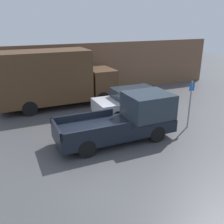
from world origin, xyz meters
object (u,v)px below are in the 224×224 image
at_px(pickup_truck, 128,119).
at_px(car, 133,101).
at_px(parking_sign, 190,102).
at_px(delivery_truck, 52,78).

relative_size(pickup_truck, car, 1.22).
relative_size(pickup_truck, parking_sign, 2.21).
bearing_deg(car, pickup_truck, -122.65).
height_order(delivery_truck, parking_sign, delivery_truck).
bearing_deg(delivery_truck, car, -39.53).
bearing_deg(delivery_truck, pickup_truck, -70.38).
relative_size(car, parking_sign, 1.81).
bearing_deg(car, parking_sign, -60.10).
distance_m(car, parking_sign, 3.48).
bearing_deg(pickup_truck, parking_sign, -2.37).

